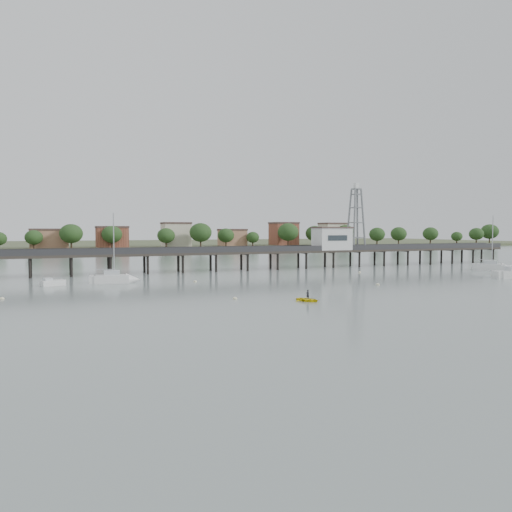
{
  "coord_description": "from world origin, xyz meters",
  "views": [
    {
      "loc": [
        -34.92,
        -39.0,
        8.6
      ],
      "look_at": [
        -1.32,
        42.0,
        4.0
      ],
      "focal_mm": 35.0,
      "sensor_mm": 36.0,
      "label": 1
    }
  ],
  "objects_px": {
    "pier": "(229,253)",
    "white_tender": "(52,283)",
    "lattice_tower": "(356,219)",
    "sailboat_b": "(119,279)",
    "yellow_dinghy": "(308,301)",
    "sailboat_e": "(495,267)"
  },
  "relations": [
    {
      "from": "sailboat_b",
      "to": "white_tender",
      "type": "relative_size",
      "value": 3.12
    },
    {
      "from": "pier",
      "to": "sailboat_e",
      "type": "bearing_deg",
      "value": -21.03
    },
    {
      "from": "pier",
      "to": "white_tender",
      "type": "relative_size",
      "value": 39.16
    },
    {
      "from": "pier",
      "to": "sailboat_b",
      "type": "xyz_separation_m",
      "value": [
        -24.64,
        -15.75,
        -3.15
      ]
    },
    {
      "from": "pier",
      "to": "white_tender",
      "type": "distance_m",
      "value": 38.45
    },
    {
      "from": "pier",
      "to": "lattice_tower",
      "type": "height_order",
      "value": "lattice_tower"
    },
    {
      "from": "sailboat_e",
      "to": "white_tender",
      "type": "bearing_deg",
      "value": -143.41
    },
    {
      "from": "sailboat_b",
      "to": "yellow_dinghy",
      "type": "distance_m",
      "value": 35.61
    },
    {
      "from": "lattice_tower",
      "to": "sailboat_b",
      "type": "height_order",
      "value": "lattice_tower"
    },
    {
      "from": "pier",
      "to": "white_tender",
      "type": "bearing_deg",
      "value": -154.85
    },
    {
      "from": "lattice_tower",
      "to": "yellow_dinghy",
      "type": "bearing_deg",
      "value": -129.25
    },
    {
      "from": "pier",
      "to": "yellow_dinghy",
      "type": "xyz_separation_m",
      "value": [
        -6.29,
        -46.26,
        -3.79
      ]
    },
    {
      "from": "pier",
      "to": "yellow_dinghy",
      "type": "relative_size",
      "value": 49.64
    },
    {
      "from": "lattice_tower",
      "to": "yellow_dinghy",
      "type": "relative_size",
      "value": 5.13
    },
    {
      "from": "pier",
      "to": "lattice_tower",
      "type": "relative_size",
      "value": 9.68
    },
    {
      "from": "pier",
      "to": "sailboat_b",
      "type": "height_order",
      "value": "sailboat_b"
    },
    {
      "from": "lattice_tower",
      "to": "sailboat_e",
      "type": "height_order",
      "value": "lattice_tower"
    },
    {
      "from": "pier",
      "to": "sailboat_e",
      "type": "xyz_separation_m",
      "value": [
        53.18,
        -20.45,
        -3.15
      ]
    },
    {
      "from": "sailboat_b",
      "to": "white_tender",
      "type": "bearing_deg",
      "value": -167.89
    },
    {
      "from": "pier",
      "to": "lattice_tower",
      "type": "xyz_separation_m",
      "value": [
        31.5,
        0.0,
        7.31
      ]
    },
    {
      "from": "sailboat_b",
      "to": "yellow_dinghy",
      "type": "bearing_deg",
      "value": -49.91
    },
    {
      "from": "sailboat_b",
      "to": "yellow_dinghy",
      "type": "relative_size",
      "value": 3.95
    }
  ]
}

